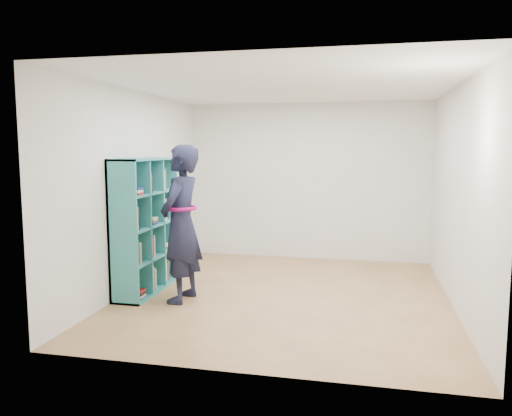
# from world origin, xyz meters

# --- Properties ---
(floor) EXTENTS (4.50, 4.50, 0.00)m
(floor) POSITION_xyz_m (0.00, 0.00, 0.00)
(floor) COLOR brown
(floor) RESTS_ON ground
(ceiling) EXTENTS (4.50, 4.50, 0.00)m
(ceiling) POSITION_xyz_m (0.00, 0.00, 2.60)
(ceiling) COLOR white
(ceiling) RESTS_ON wall_back
(wall_left) EXTENTS (0.02, 4.50, 2.60)m
(wall_left) POSITION_xyz_m (-2.00, 0.00, 1.30)
(wall_left) COLOR beige
(wall_left) RESTS_ON floor
(wall_right) EXTENTS (0.02, 4.50, 2.60)m
(wall_right) POSITION_xyz_m (2.00, 0.00, 1.30)
(wall_right) COLOR beige
(wall_right) RESTS_ON floor
(wall_back) EXTENTS (4.00, 0.02, 2.60)m
(wall_back) POSITION_xyz_m (0.00, 2.25, 1.30)
(wall_back) COLOR beige
(wall_back) RESTS_ON floor
(wall_front) EXTENTS (4.00, 0.02, 2.60)m
(wall_front) POSITION_xyz_m (0.00, -2.25, 1.30)
(wall_front) COLOR beige
(wall_front) RESTS_ON floor
(bookshelf) EXTENTS (0.38, 1.30, 1.73)m
(bookshelf) POSITION_xyz_m (-1.83, -0.18, 0.83)
(bookshelf) COLOR teal
(bookshelf) RESTS_ON floor
(person) EXTENTS (0.50, 0.72, 1.90)m
(person) POSITION_xyz_m (-1.20, -0.47, 0.95)
(person) COLOR black
(person) RESTS_ON floor
(smartphone) EXTENTS (0.01, 0.09, 0.12)m
(smartphone) POSITION_xyz_m (-1.35, -0.39, 1.07)
(smartphone) COLOR silver
(smartphone) RESTS_ON person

